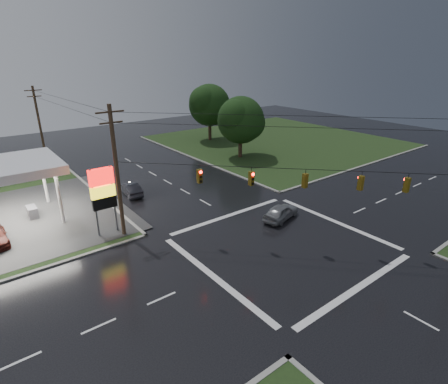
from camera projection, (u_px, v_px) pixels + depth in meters
ground at (282, 245)px, 28.39m from camera, size 120.00×120.00×0.00m
grass_ne at (277, 141)px, 62.30m from camera, size 36.00×36.00×0.08m
pylon_sign at (103, 190)px, 28.70m from camera, size 2.00×0.35×6.00m
utility_pole_nw at (117, 171)px, 27.90m from camera, size 2.20×0.32×11.00m
utility_pole_n at (39, 123)px, 49.00m from camera, size 2.20×0.32×10.50m
traffic_signals at (288, 169)px, 26.01m from camera, size 26.87×26.87×1.47m
tree_ne_near at (241, 120)px, 50.59m from camera, size 7.99×6.80×8.98m
tree_ne_far at (210, 105)px, 60.91m from camera, size 8.46×7.20×9.80m
car_north at (131, 189)px, 38.24m from camera, size 1.87×4.32×1.38m
car_crossing at (281, 212)px, 32.60m from camera, size 4.58×2.75×1.46m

